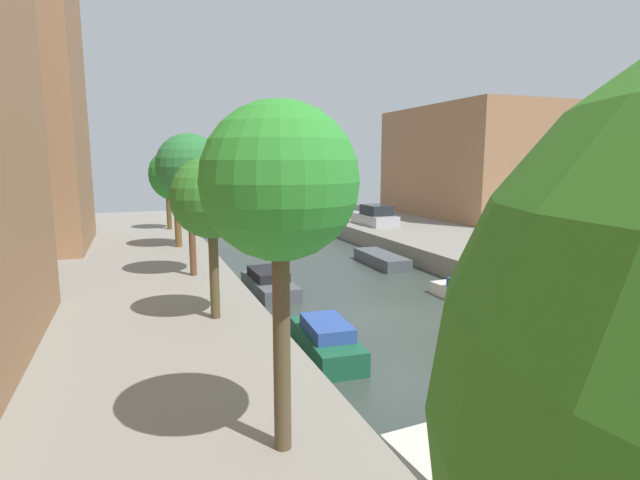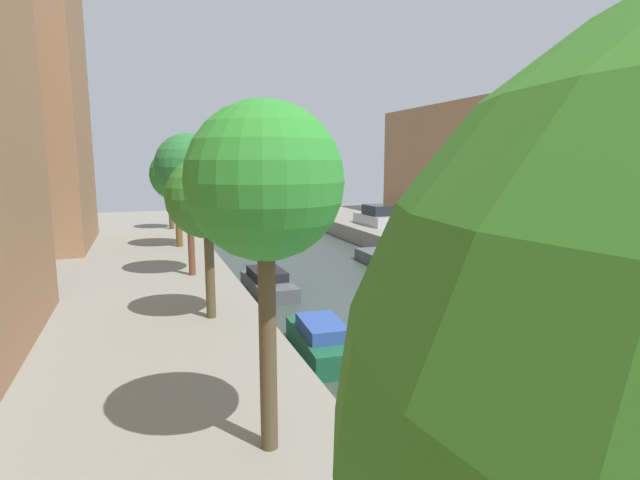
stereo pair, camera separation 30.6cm
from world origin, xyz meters
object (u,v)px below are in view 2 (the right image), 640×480
street_tree_3 (188,167)px  street_tree_4 (176,175)px  moored_boat_right_3 (475,296)px  low_block_right (479,162)px  street_tree_1 (265,184)px  moored_boat_left_2 (321,341)px  street_tree_2 (207,198)px  street_tree_5 (169,171)px  moored_boat_left_3 (268,283)px  moored_boat_right_4 (382,259)px  parked_car (377,216)px

street_tree_3 → street_tree_4: bearing=90.0°
moored_boat_right_3 → low_block_right: bearing=52.7°
street_tree_1 → moored_boat_left_2: size_ratio=1.50×
street_tree_3 → moored_boat_right_3: size_ratio=1.28×
street_tree_1 → street_tree_2: street_tree_1 is taller
street_tree_3 → street_tree_5: bearing=90.0°
street_tree_4 → street_tree_5: size_ratio=1.03×
street_tree_2 → moored_boat_left_2: (2.87, -1.46, -4.01)m
moored_boat_right_3 → moored_boat_left_3: bearing=146.9°
moored_boat_left_3 → street_tree_5: bearing=102.3°
moored_boat_right_4 → street_tree_5: bearing=132.8°
street_tree_1 → moored_boat_right_4: size_ratio=1.27×
street_tree_2 → street_tree_4: size_ratio=0.90×
parked_car → street_tree_5: bearing=168.9°
street_tree_5 → moored_boat_left_3: 15.17m
street_tree_1 → moored_boat_left_2: street_tree_1 is taller
low_block_right → parked_car: (-10.72, -2.98, -3.79)m
street_tree_1 → street_tree_4: size_ratio=1.05×
street_tree_3 → street_tree_4: (0.00, 7.00, -0.49)m
street_tree_2 → street_tree_5: bearing=90.0°
parked_car → moored_boat_right_4: parked_car is taller
low_block_right → street_tree_3: 28.53m
street_tree_3 → parked_car: 18.39m
street_tree_4 → moored_boat_right_3: 15.93m
street_tree_3 → moored_boat_left_2: street_tree_3 is taller
street_tree_1 → street_tree_3: street_tree_3 is taller
street_tree_1 → street_tree_3: bearing=90.0°
moored_boat_left_2 → moored_boat_right_3: 7.69m
parked_car → street_tree_2: bearing=-128.8°
street_tree_2 → street_tree_5: 19.93m
street_tree_5 → moored_boat_right_4: bearing=-47.2°
street_tree_3 → street_tree_2: bearing=-90.0°
low_block_right → moored_boat_right_4: bearing=-142.3°
moored_boat_left_3 → moored_boat_right_4: bearing=25.0°
street_tree_4 → moored_boat_right_3: size_ratio=1.19×
street_tree_5 → low_block_right: bearing=0.6°
street_tree_3 → moored_boat_left_3: size_ratio=1.36×
low_block_right → moored_boat_right_3: bearing=-127.3°
street_tree_2 → street_tree_5: street_tree_5 is taller
parked_car → moored_boat_right_3: bearing=-103.2°
moored_boat_right_4 → parked_car: bearing=65.4°
low_block_right → moored_boat_left_3: (-21.49, -14.45, -4.99)m
street_tree_4 → moored_boat_left_3: (3.09, -6.95, -4.35)m
low_block_right → moored_boat_right_4: low_block_right is taller
street_tree_2 → moored_boat_right_3: (10.10, 1.18, -4.09)m
moored_boat_right_4 → moored_boat_left_2: bearing=-124.6°
low_block_right → moored_boat_left_2: 31.06m
moored_boat_right_3 → parked_car: bearing=76.8°
parked_car → moored_boat_left_2: (-10.99, -18.68, -1.15)m
parked_car → moored_boat_right_3: size_ratio=0.95×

